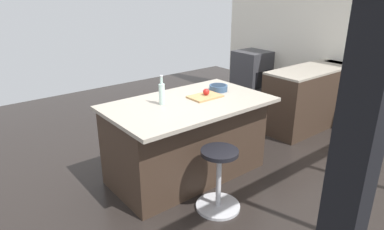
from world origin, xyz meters
The scene contains 10 objects.
ground_plane centered at (0.00, 0.00, 0.00)m, with size 8.12×8.12×0.00m, color black.
interior_partition_left centered at (-3.12, 0.00, 1.49)m, with size 0.15×5.05×2.98m.
sink_cabinet centered at (-2.78, -0.02, 0.47)m, with size 2.51×0.60×1.20m.
oven_range centered at (-2.77, -1.63, 0.45)m, with size 0.60×0.61×0.89m.
kitchen_island centered at (0.07, -0.03, 0.46)m, with size 1.77×1.05×0.90m.
stool_by_window centered at (0.23, 0.67, 0.30)m, with size 0.44×0.44×0.64m.
cutting_board centered at (-0.17, 0.00, 0.91)m, with size 0.36×0.24×0.02m, color tan.
apple_red centered at (-0.19, -0.01, 0.96)m, with size 0.07×0.07×0.07m, color red.
water_bottle centered at (0.34, -0.10, 1.03)m, with size 0.06×0.06×0.31m.
fruit_bowl centered at (-0.45, -0.10, 0.94)m, with size 0.21×0.21×0.07m.
Camera 1 is at (2.20, 2.73, 2.07)m, focal length 31.82 mm.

